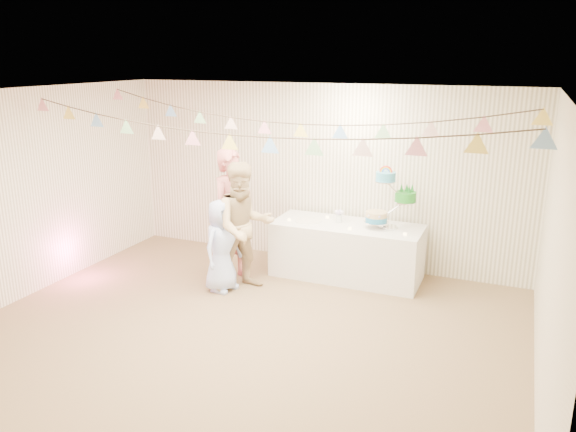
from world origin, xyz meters
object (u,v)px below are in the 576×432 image
at_px(table, 347,251).
at_px(person_child, 222,246).
at_px(person_adult_a, 233,215).
at_px(cake_stand, 390,200).
at_px(person_adult_b, 244,227).

distance_m(table, person_child, 1.74).
distance_m(table, person_adult_a, 1.64).
bearing_deg(table, cake_stand, 5.19).
bearing_deg(person_adult_a, person_adult_b, -112.15).
relative_size(cake_stand, person_adult_a, 0.43).
xyz_separation_m(table, cake_stand, (0.55, 0.05, 0.76)).
xyz_separation_m(table, person_adult_b, (-1.11, -0.90, 0.47)).
bearing_deg(table, person_child, -141.94).
bearing_deg(person_child, table, -40.07).
height_order(person_adult_a, person_adult_b, person_adult_a).
bearing_deg(person_adult_b, cake_stand, -16.72).
relative_size(person_adult_a, person_adult_b, 1.07).
bearing_deg(person_adult_a, table, -47.58).
height_order(person_adult_a, person_child, person_adult_a).
height_order(table, person_adult_b, person_adult_b).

